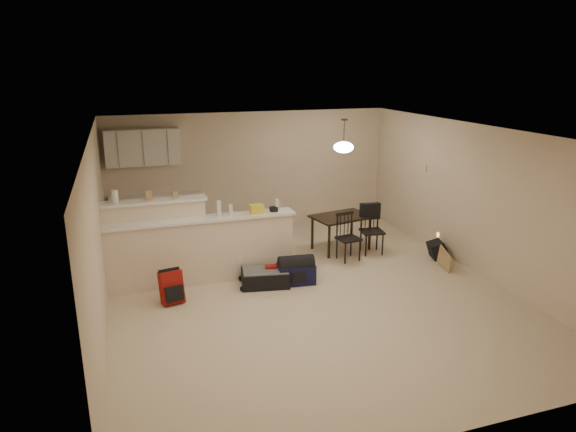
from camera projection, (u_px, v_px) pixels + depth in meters
name	position (u px, v px, depth m)	size (l,w,h in m)	color
room	(309.00, 215.00, 7.73)	(7.00, 7.02, 2.50)	beige
breakfast_bar	(185.00, 247.00, 8.28)	(3.08, 0.58, 1.39)	beige
upper_cabinets	(143.00, 147.00, 9.91)	(1.40, 0.34, 0.70)	white
kitchen_counter	(159.00, 220.00, 10.26)	(1.80, 0.60, 0.90)	white
thermostat	(425.00, 168.00, 9.97)	(0.02, 0.12, 0.12)	beige
jar	(115.00, 196.00, 7.85)	(0.10, 0.10, 0.20)	silver
cereal_box	(149.00, 195.00, 8.01)	(0.10, 0.07, 0.16)	tan
small_box	(175.00, 194.00, 8.14)	(0.08, 0.06, 0.12)	tan
bottle_a	(219.00, 209.00, 8.20)	(0.07, 0.07, 0.26)	silver
bottle_b	(231.00, 210.00, 8.27)	(0.06, 0.06, 0.18)	silver
bag_lump	(257.00, 209.00, 8.40)	(0.22, 0.18, 0.14)	tan
pouch	(274.00, 209.00, 8.50)	(0.12, 0.10, 0.08)	tan
extra_item_x	(277.00, 205.00, 8.50)	(0.06, 0.06, 0.21)	silver
dining_table	(341.00, 220.00, 9.76)	(1.20, 0.92, 0.67)	black
pendant_lamp	(344.00, 147.00, 9.36)	(0.36, 0.36, 0.62)	brown
dining_chair_near	(349.00, 237.00, 9.27)	(0.38, 0.36, 0.87)	black
dining_chair_far	(372.00, 230.00, 9.60)	(0.40, 0.38, 0.91)	black
suitcase	(265.00, 278.00, 8.27)	(0.75, 0.49, 0.25)	black
red_backpack	(171.00, 287.00, 7.64)	(0.33, 0.20, 0.49)	maroon
navy_duffel	(296.00, 274.00, 8.34)	(0.60, 0.33, 0.33)	#12133A
black_daypack	(437.00, 250.00, 9.42)	(0.35, 0.25, 0.31)	black
cardboard_sheet	(444.00, 260.00, 8.92)	(0.45, 0.02, 0.34)	tan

